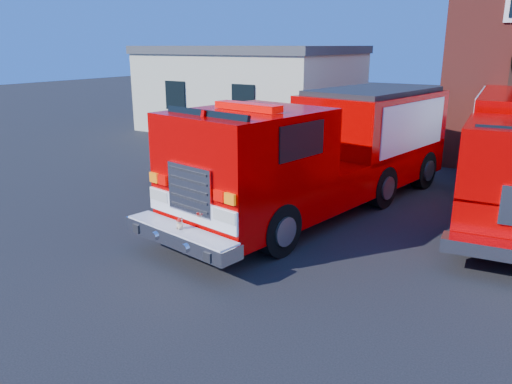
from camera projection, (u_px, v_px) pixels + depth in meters
The scene contains 4 objects.
ground at pixel (282, 231), 12.28m from camera, with size 100.00×100.00×0.00m, color black.
side_building at pixel (253, 87), 26.79m from camera, with size 10.20×8.20×4.35m.
fire_engine at pixel (326, 150), 13.61m from camera, with size 4.63×10.63×3.17m.
pickup_truck at pixel (231, 144), 17.95m from camera, with size 2.56×6.32×2.03m.
Camera 1 is at (5.53, -10.10, 4.40)m, focal length 35.00 mm.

